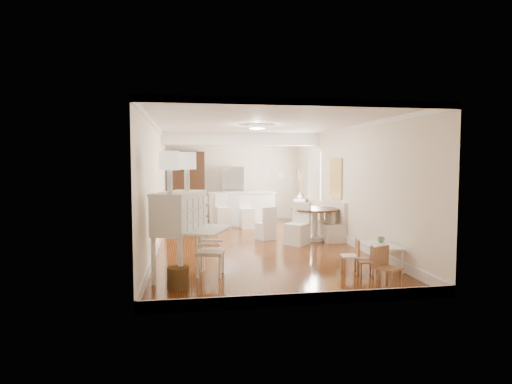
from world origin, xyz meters
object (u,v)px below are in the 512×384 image
object	(u,v)px
secretary_bureau	(179,235)
kids_chair_b	(350,256)
wicker_basket	(178,278)
kids_chair_c	(389,268)
gustavian_armchair	(210,251)
dining_table	(315,224)
kids_chair_a	(366,261)
bar_stool_right	(247,212)
kids_table	(379,257)
sideboard	(300,211)
slip_chair_near	(297,224)
bar_stool_left	(223,211)
fridge	(243,194)
pantry_cabinet	(186,187)
breakfast_counter	(242,209)
slip_chair_far	(266,223)

from	to	relation	value
secretary_bureau	kids_chair_b	bearing A→B (deg)	18.88
wicker_basket	kids_chair_c	distance (m)	3.27
gustavian_armchair	dining_table	world-z (taller)	gustavian_armchair
kids_chair_a	bar_stool_right	size ratio (longest dim) A/B	0.56
kids_table	sideboard	bearing A→B (deg)	89.03
secretary_bureau	slip_chair_near	size ratio (longest dim) A/B	1.47
bar_stool_left	fridge	xyz separation A→B (m)	(0.83, 1.69, 0.39)
kids_chair_c	dining_table	xyz separation A→B (m)	(0.07, 4.15, 0.07)
wicker_basket	dining_table	distance (m)	4.91
kids_chair_c	pantry_cabinet	distance (m)	8.72
secretary_bureau	wicker_basket	size ratio (longest dim) A/B	4.39
kids_chair_a	pantry_cabinet	distance (m)	8.03
gustavian_armchair	kids_table	distance (m)	3.09
kids_table	slip_chair_near	bearing A→B (deg)	109.52
secretary_bureau	kids_chair_c	size ratio (longest dim) A/B	2.24
bar_stool_left	kids_chair_c	bearing A→B (deg)	-81.82
gustavian_armchair	kids_chair_a	xyz separation A→B (m)	(2.64, -0.46, -0.16)
kids_chair_a	kids_chair_c	world-z (taller)	kids_chair_c
wicker_basket	kids_chair_a	distance (m)	3.18
kids_chair_b	bar_stool_left	xyz separation A→B (m)	(-1.80, 5.38, 0.21)
bar_stool_left	pantry_cabinet	xyz separation A→B (m)	(-1.07, 1.72, 0.64)
kids_chair_b	bar_stool_right	xyz separation A→B (m)	(-1.11, 5.33, 0.17)
kids_table	kids_chair_a	size ratio (longest dim) A/B	1.72
kids_table	breakfast_counter	distance (m)	6.13
slip_chair_far	bar_stool_left	xyz separation A→B (m)	(-0.92, 1.92, 0.10)
slip_chair_near	fridge	world-z (taller)	fridge
kids_chair_a	bar_stool_right	xyz separation A→B (m)	(-1.29, 5.61, 0.21)
secretary_bureau	kids_table	distance (m)	3.64
kids_chair_a	kids_chair_b	size ratio (longest dim) A/B	0.86
bar_stool_right	fridge	size ratio (longest dim) A/B	0.53
bar_stool_left	bar_stool_right	distance (m)	0.69
kids_chair_a	pantry_cabinet	xyz separation A→B (m)	(-3.05, 7.38, 0.88)
kids_chair_c	bar_stool_left	world-z (taller)	bar_stool_left
slip_chair_near	breakfast_counter	xyz separation A→B (m)	(-0.91, 3.34, 0.02)
dining_table	slip_chair_far	xyz separation A→B (m)	(-1.19, 0.33, 0.02)
secretary_bureau	slip_chair_far	distance (m)	3.94
fridge	bar_stool_left	bearing A→B (deg)	-116.10
breakfast_counter	bar_stool_right	xyz separation A→B (m)	(0.06, -0.69, -0.04)
bar_stool_left	kids_table	bearing A→B (deg)	-74.57
kids_chair_b	kids_chair_c	distance (m)	1.03
bar_stool_right	bar_stool_left	bearing A→B (deg)	167.06
breakfast_counter	bar_stool_right	size ratio (longest dim) A/B	2.16
kids_table	pantry_cabinet	distance (m)	7.83
kids_table	dining_table	xyz separation A→B (m)	(-0.32, 2.97, 0.17)
secretary_bureau	dining_table	xyz separation A→B (m)	(3.28, 2.99, -0.33)
wicker_basket	kids_chair_c	bearing A→B (deg)	-9.09
slip_chair_far	sideboard	xyz separation A→B (m)	(1.61, 2.62, -0.03)
bar_stool_right	pantry_cabinet	bearing A→B (deg)	126.23
bar_stool_right	sideboard	distance (m)	1.99
slip_chair_near	bar_stool_right	distance (m)	2.78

